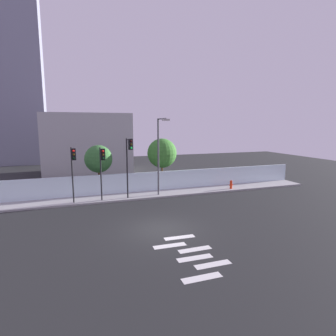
% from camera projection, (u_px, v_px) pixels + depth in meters
% --- Properties ---
extents(ground_plane, '(80.00, 80.00, 0.00)m').
position_uv_depth(ground_plane, '(161.00, 229.00, 17.08)').
color(ground_plane, black).
extents(sidewalk, '(36.00, 2.40, 0.15)m').
position_uv_depth(sidewalk, '(133.00, 196.00, 24.72)').
color(sidewalk, '#9A9A9A').
rests_on(sidewalk, ground).
extents(perimeter_wall, '(36.00, 0.18, 1.80)m').
position_uv_depth(perimeter_wall, '(130.00, 183.00, 25.77)').
color(perimeter_wall, silver).
rests_on(perimeter_wall, sidewalk).
extents(crosswalk_marking, '(3.03, 4.73, 0.01)m').
position_uv_depth(crosswalk_marking, '(191.00, 254.00, 13.78)').
color(crosswalk_marking, silver).
rests_on(crosswalk_marking, ground).
extents(traffic_light_left, '(0.35, 1.56, 4.44)m').
position_uv_depth(traffic_light_left, '(102.00, 163.00, 22.02)').
color(traffic_light_left, black).
rests_on(traffic_light_left, sidewalk).
extents(traffic_light_center, '(0.42, 1.08, 5.15)m').
position_uv_depth(traffic_light_center, '(129.00, 156.00, 22.95)').
color(traffic_light_center, black).
rests_on(traffic_light_center, sidewalk).
extents(traffic_light_right, '(0.39, 1.43, 4.51)m').
position_uv_depth(traffic_light_right, '(73.00, 163.00, 21.36)').
color(traffic_light_right, black).
rests_on(traffic_light_right, sidewalk).
extents(street_lamp_curbside, '(0.60, 2.30, 6.82)m').
position_uv_depth(street_lamp_curbside, '(159.00, 150.00, 24.08)').
color(street_lamp_curbside, '#4C4C51').
rests_on(street_lamp_curbside, sidewalk).
extents(fire_hydrant, '(0.44, 0.26, 0.85)m').
position_uv_depth(fire_hydrant, '(231.00, 184.00, 27.24)').
color(fire_hydrant, red).
rests_on(fire_hydrant, sidewalk).
extents(roadside_tree_leftmost, '(2.62, 2.62, 4.54)m').
position_uv_depth(roadside_tree_leftmost, '(98.00, 159.00, 26.03)').
color(roadside_tree_leftmost, brown).
rests_on(roadside_tree_leftmost, ground).
extents(roadside_tree_midleft, '(3.00, 3.00, 5.06)m').
position_uv_depth(roadside_tree_midleft, '(162.00, 153.00, 28.04)').
color(roadside_tree_midleft, brown).
rests_on(roadside_tree_midleft, ground).
extents(low_building_distant, '(11.40, 6.00, 7.93)m').
position_uv_depth(low_building_distant, '(87.00, 143.00, 37.41)').
color(low_building_distant, '#B0B0B0').
rests_on(low_building_distant, ground).
extents(tower_on_skyline, '(7.06, 5.00, 30.45)m').
position_uv_depth(tower_on_skyline, '(18.00, 69.00, 43.78)').
color(tower_on_skyline, gray).
rests_on(tower_on_skyline, ground).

